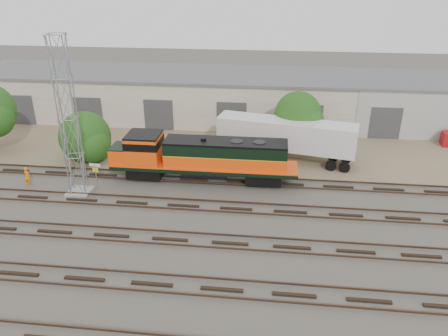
# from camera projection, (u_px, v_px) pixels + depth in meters

# --- Properties ---
(ground) EXTENTS (140.00, 140.00, 0.00)m
(ground) POSITION_uv_depth(u_px,v_px,m) (179.00, 217.00, 31.55)
(ground) COLOR #47423A
(ground) RESTS_ON ground
(dirt_strip) EXTENTS (80.00, 16.00, 0.02)m
(dirt_strip) POSITION_uv_depth(u_px,v_px,m) (209.00, 142.00, 45.07)
(dirt_strip) COLOR #726047
(dirt_strip) RESTS_ON ground
(tracks) EXTENTS (80.00, 20.40, 0.28)m
(tracks) POSITION_uv_depth(u_px,v_px,m) (170.00, 239.00, 28.81)
(tracks) COLOR black
(tracks) RESTS_ON ground
(warehouse) EXTENTS (58.40, 10.40, 5.30)m
(warehouse) POSITION_uv_depth(u_px,v_px,m) (219.00, 96.00, 51.15)
(warehouse) COLOR beige
(warehouse) RESTS_ON ground
(locomotive) EXTENTS (15.49, 2.72, 3.72)m
(locomotive) POSITION_uv_depth(u_px,v_px,m) (201.00, 157.00, 35.99)
(locomotive) COLOR black
(locomotive) RESTS_ON tracks
(signal_tower) EXTENTS (1.81, 1.81, 12.28)m
(signal_tower) POSITION_uv_depth(u_px,v_px,m) (69.00, 122.00, 32.39)
(signal_tower) COLOR gray
(signal_tower) RESTS_ON ground
(sign_post) EXTENTS (0.94, 0.16, 2.31)m
(sign_post) POSITION_uv_depth(u_px,v_px,m) (96.00, 171.00, 34.78)
(sign_post) COLOR gray
(sign_post) RESTS_ON ground
(worker) EXTENTS (0.71, 0.60, 1.66)m
(worker) POSITION_uv_depth(u_px,v_px,m) (27.00, 176.00, 35.72)
(worker) COLOR orange
(worker) RESTS_ON ground
(semi_trailer) EXTENTS (12.81, 5.01, 3.87)m
(semi_trailer) POSITION_uv_depth(u_px,v_px,m) (289.00, 136.00, 39.74)
(semi_trailer) COLOR silver
(semi_trailer) RESTS_ON ground
(tree_mid) EXTENTS (4.99, 4.76, 4.76)m
(tree_mid) POSITION_uv_depth(u_px,v_px,m) (87.00, 139.00, 40.29)
(tree_mid) COLOR #382619
(tree_mid) RESTS_ON ground
(tree_east) EXTENTS (4.65, 4.42, 5.97)m
(tree_east) POSITION_uv_depth(u_px,v_px,m) (300.00, 117.00, 40.96)
(tree_east) COLOR #382619
(tree_east) RESTS_ON ground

